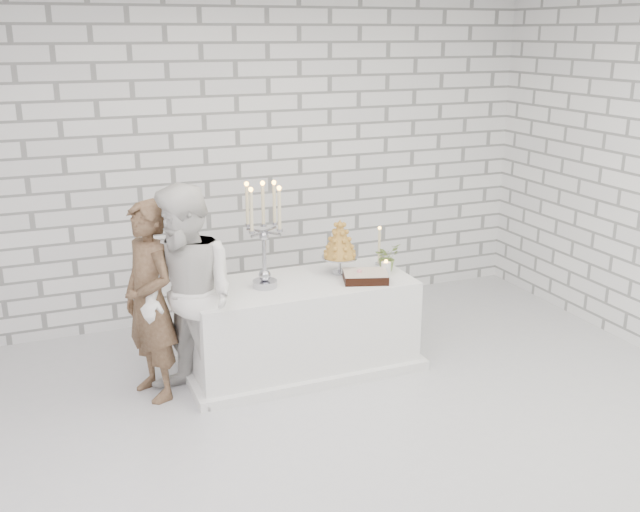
{
  "coord_description": "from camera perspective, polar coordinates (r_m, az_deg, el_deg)",
  "views": [
    {
      "loc": [
        -1.85,
        -4.07,
        2.68
      ],
      "look_at": [
        0.14,
        0.8,
        1.05
      ],
      "focal_mm": 40.76,
      "sensor_mm": 36.0,
      "label": 1
    }
  ],
  "objects": [
    {
      "name": "chocolate_cake",
      "position": [
        5.86,
        3.59,
        -1.62
      ],
      "size": [
        0.41,
        0.35,
        0.08
      ],
      "primitive_type": "cube",
      "rotation": [
        0.0,
        0.0,
        -0.32
      ],
      "color": "black",
      "rests_on": "cake_table"
    },
    {
      "name": "groom",
      "position": [
        5.54,
        -13.21,
        -3.48
      ],
      "size": [
        0.53,
        0.65,
        1.53
      ],
      "primitive_type": "imported",
      "rotation": [
        0.0,
        0.0,
        -1.23
      ],
      "color": "#4F3523",
      "rests_on": "ground"
    },
    {
      "name": "ground",
      "position": [
        5.21,
        2.01,
        -13.74
      ],
      "size": [
        6.0,
        5.0,
        0.01
      ],
      "primitive_type": "cube",
      "color": "silver",
      "rests_on": "ground"
    },
    {
      "name": "pillar_candle",
      "position": [
        5.99,
        5.19,
        -1.04
      ],
      "size": [
        0.09,
        0.09,
        0.12
      ],
      "primitive_type": "cylinder",
      "rotation": [
        0.0,
        0.0,
        -0.08
      ],
      "color": "white",
      "rests_on": "cake_table"
    },
    {
      "name": "cake_table",
      "position": [
        5.98,
        -1.52,
        -5.45
      ],
      "size": [
        1.8,
        0.8,
        0.75
      ],
      "primitive_type": "cube",
      "color": "white",
      "rests_on": "ground"
    },
    {
      "name": "flowers",
      "position": [
        6.13,
        5.27,
        -0.09
      ],
      "size": [
        0.26,
        0.25,
        0.23
      ],
      "primitive_type": "imported",
      "rotation": [
        0.0,
        0.0,
        0.39
      ],
      "color": "#476434",
      "rests_on": "cake_table"
    },
    {
      "name": "extra_taper",
      "position": [
        6.25,
        4.66,
        0.7
      ],
      "size": [
        0.08,
        0.08,
        0.32
      ],
      "primitive_type": "cylinder",
      "rotation": [
        0.0,
        0.0,
        -0.32
      ],
      "color": "beige",
      "rests_on": "cake_table"
    },
    {
      "name": "croquembouche",
      "position": [
        5.99,
        1.56,
        0.75
      ],
      "size": [
        0.34,
        0.34,
        0.47
      ],
      "primitive_type": null,
      "rotation": [
        0.0,
        0.0,
        -0.13
      ],
      "color": "#A16C1F",
      "rests_on": "cake_table"
    },
    {
      "name": "candelabra",
      "position": [
        5.62,
        -4.44,
        1.65
      ],
      "size": [
        0.39,
        0.39,
        0.85
      ],
      "primitive_type": null,
      "rotation": [
        0.0,
        0.0,
        -0.15
      ],
      "color": "#A6A6B0",
      "rests_on": "cake_table"
    },
    {
      "name": "wall_back",
      "position": [
        6.92,
        -6.42,
        7.3
      ],
      "size": [
        6.0,
        0.01,
        3.0
      ],
      "primitive_type": "cube",
      "color": "white",
      "rests_on": "ground"
    },
    {
      "name": "bride",
      "position": [
        5.35,
        -10.32,
        -3.28
      ],
      "size": [
        0.95,
        1.02,
        1.66
      ],
      "primitive_type": "imported",
      "rotation": [
        0.0,
        0.0,
        -1.05
      ],
      "color": "white",
      "rests_on": "ground"
    }
  ]
}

